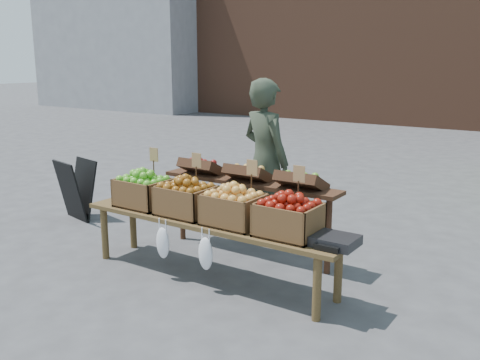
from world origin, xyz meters
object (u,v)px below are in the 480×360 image
Objects in this scene: crate_russet_pears at (186,201)px; weighing_scale at (335,241)px; crate_golden_apples at (143,193)px; crate_green_apples at (288,220)px; back_table at (249,207)px; display_bench at (210,249)px; vendor at (265,161)px; crate_red_apples at (234,210)px; chalkboard_sign at (76,189)px.

crate_russet_pears reaches higher than weighing_scale.
crate_golden_apples is 1.00× the size of crate_green_apples.
display_bench is (0.04, -0.72, -0.24)m from back_table.
vendor reaches higher than back_table.
vendor is at bearing 62.60° from crate_golden_apples.
crate_red_apples is 1.47× the size of weighing_scale.
crate_golden_apples is (-0.82, 0.00, 0.42)m from display_bench.
crate_russet_pears is at bearing 180.00° from crate_red_apples.
chalkboard_sign is 2.92m from crate_red_apples.
vendor is 3.63× the size of crate_golden_apples.
crate_red_apples reaches higher than chalkboard_sign.
crate_russet_pears is 1.10m from crate_green_apples.
chalkboard_sign is 2.38m from crate_russet_pears.
crate_russet_pears reaches higher than chalkboard_sign.
display_bench is 5.40× the size of crate_red_apples.
back_table is (0.13, -0.54, -0.39)m from vendor.
crate_red_apples is 0.98m from weighing_scale.
vendor is at bearing 128.47° from crate_green_apples.
vendor reaches higher than crate_green_apples.
back_table is 4.20× the size of crate_red_apples.
crate_green_apples reaches higher than display_bench.
crate_golden_apples and crate_red_apples have the same top height.
chalkboard_sign is at bearing -176.50° from back_table.
vendor is 2.33× the size of chalkboard_sign.
display_bench is at bearing 180.00° from crate_green_apples.
crate_green_apples is at bearing 146.59° from vendor.
display_bench is 0.51m from crate_red_apples.
display_bench is at bearing -86.82° from back_table.
back_table is 1.48m from weighing_scale.
crate_green_apples is 0.44m from weighing_scale.
back_table is at bearing 122.09° from vendor.
crate_russet_pears is 1.53m from weighing_scale.
chalkboard_sign is 2.54m from back_table.
crate_green_apples is at bearing 2.80° from chalkboard_sign.
weighing_scale is at bearing 0.00° from crate_russet_pears.
crate_golden_apples and crate_russet_pears have the same top height.
chalkboard_sign is (-2.39, -0.69, -0.52)m from vendor.
vendor is 1.35m from crate_red_apples.
back_table is at bearing 150.83° from weighing_scale.
crate_golden_apples reaches higher than weighing_scale.
crate_green_apples is at bearing 0.00° from crate_russet_pears.
crate_red_apples is (1.10, 0.00, 0.00)m from crate_golden_apples.
chalkboard_sign is 1.86m from crate_golden_apples.
vendor is 0.86× the size of back_table.
vendor is 0.67× the size of display_bench.
crate_red_apples is (0.32, -0.72, 0.19)m from back_table.
display_bench is 5.40× the size of crate_green_apples.
back_table is at bearing 71.92° from crate_russet_pears.
crate_russet_pears is 1.47× the size of weighing_scale.
vendor is 1.43m from crate_golden_apples.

